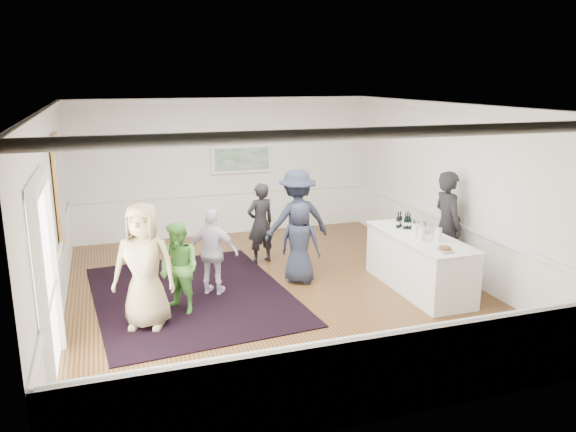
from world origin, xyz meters
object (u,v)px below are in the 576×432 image
object	(u,v)px
bartender	(447,225)
ice_bucket	(419,226)
guest_tan	(144,266)
nut_bowl	(445,249)
serving_table	(419,262)
guest_dark_b	(260,223)
guest_lilac	(213,252)
guest_dark_a	(297,221)
guest_green	(179,268)
guest_navy	(300,243)

from	to	relation	value
bartender	ice_bucket	bearing A→B (deg)	106.80
bartender	guest_tan	xyz separation A→B (m)	(-5.45, -0.41, -0.06)
ice_bucket	nut_bowl	world-z (taller)	ice_bucket
ice_bucket	serving_table	bearing A→B (deg)	-112.07
guest_dark_b	serving_table	bearing A→B (deg)	119.41
guest_lilac	guest_dark_a	xyz separation A→B (m)	(1.77, 0.71, 0.23)
guest_tan	ice_bucket	xyz separation A→B (m)	(4.75, 0.25, 0.14)
nut_bowl	ice_bucket	bearing A→B (deg)	79.69
ice_bucket	bartender	bearing A→B (deg)	13.38
guest_tan	guest_dark_b	xyz separation A→B (m)	(2.44, 2.36, -0.14)
guest_dark_a	nut_bowl	distance (m)	2.99
serving_table	nut_bowl	xyz separation A→B (m)	(-0.13, -0.92, 0.52)
nut_bowl	serving_table	bearing A→B (deg)	82.27
guest_lilac	guest_dark_a	bearing A→B (deg)	-126.96
guest_tan	guest_dark_a	bearing A→B (deg)	49.32
bartender	nut_bowl	size ratio (longest dim) A/B	7.85
guest_tan	guest_dark_b	world-z (taller)	guest_tan
guest_lilac	serving_table	bearing A→B (deg)	-163.75
guest_lilac	ice_bucket	xyz separation A→B (m)	(3.54, -0.72, 0.34)
guest_green	nut_bowl	bearing A→B (deg)	35.60
guest_tan	guest_dark_b	bearing A→B (deg)	63.93
guest_tan	guest_dark_a	size ratio (longest dim) A/B	0.97
guest_green	ice_bucket	bearing A→B (deg)	51.10
guest_dark_b	ice_bucket	xyz separation A→B (m)	(2.31, -2.12, 0.28)
bartender	guest_dark_a	size ratio (longest dim) A/B	1.02
guest_dark_a	ice_bucket	bearing A→B (deg)	137.74
serving_table	guest_dark_b	xyz separation A→B (m)	(-2.23, 2.31, 0.32)
serving_table	guest_dark_a	world-z (taller)	guest_dark_a
guest_dark_b	guest_dark_a	bearing A→B (deg)	113.80
serving_table	guest_tan	size ratio (longest dim) A/B	1.27
guest_green	guest_dark_b	bearing A→B (deg)	99.36
bartender	ice_bucket	world-z (taller)	bartender
guest_dark_a	ice_bucket	world-z (taller)	guest_dark_a
guest_lilac	guest_dark_b	bearing A→B (deg)	-100.36
guest_navy	guest_lilac	bearing A→B (deg)	40.03
guest_green	guest_dark_a	size ratio (longest dim) A/B	0.74
guest_navy	guest_green	bearing A→B (deg)	53.81
guest_tan	nut_bowl	size ratio (longest dim) A/B	7.42
guest_green	guest_navy	xyz separation A→B (m)	(2.26, 0.69, 0.01)
guest_dark_b	guest_navy	size ratio (longest dim) A/B	1.10
guest_dark_a	guest_navy	distance (m)	0.69
bartender	guest_green	bearing A→B (deg)	93.97
serving_table	ice_bucket	bearing A→B (deg)	67.93
guest_green	ice_bucket	world-z (taller)	guest_green
guest_tan	guest_navy	bearing A→B (deg)	40.48
bartender	guest_green	xyz separation A→B (m)	(-4.90, -0.05, -0.27)
bartender	guest_tan	bearing A→B (deg)	97.76
guest_dark_b	bartender	bearing A→B (deg)	132.43
guest_dark_a	guest_tan	bearing A→B (deg)	26.31
serving_table	guest_tan	xyz separation A→B (m)	(-4.67, -0.06, 0.46)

